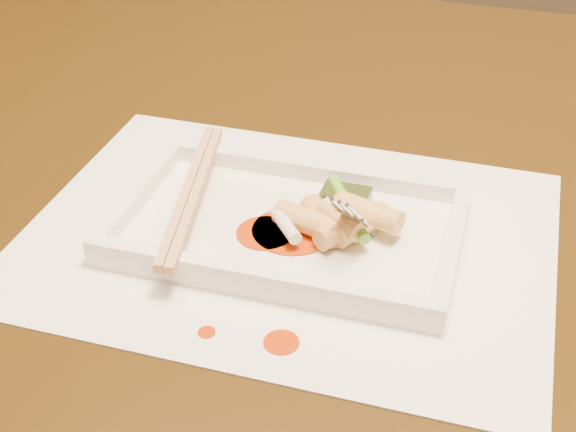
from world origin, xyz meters
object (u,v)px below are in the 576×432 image
(plate_base, at_px, (288,231))
(chopstick_a, at_px, (187,191))
(table, at_px, (297,254))
(placemat, at_px, (288,236))
(fork, at_px, (390,144))

(plate_base, xyz_separation_m, chopstick_a, (-0.08, 0.00, 0.02))
(table, bearing_deg, placemat, -77.54)
(table, height_order, plate_base, plate_base)
(placemat, xyz_separation_m, plate_base, (0.00, 0.00, 0.00))
(plate_base, bearing_deg, fork, 14.42)
(placemat, relative_size, plate_base, 1.54)
(table, relative_size, fork, 10.00)
(plate_base, relative_size, chopstick_a, 1.32)
(plate_base, distance_m, chopstick_a, 0.08)
(table, xyz_separation_m, plate_base, (0.02, -0.11, 0.11))
(chopstick_a, bearing_deg, table, 61.79)
(table, distance_m, chopstick_a, 0.18)
(fork, bearing_deg, table, 136.13)
(table, relative_size, plate_base, 5.38)
(table, xyz_separation_m, placemat, (0.02, -0.11, 0.10))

